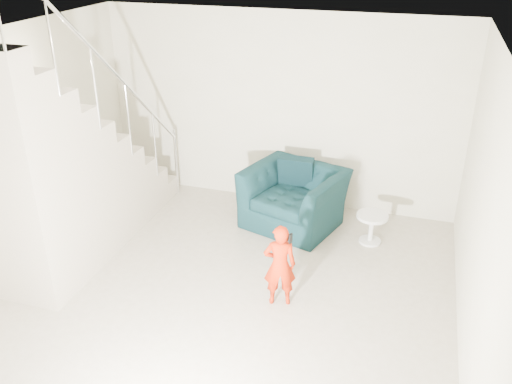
% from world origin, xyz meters
% --- Properties ---
extents(floor, '(5.50, 5.50, 0.00)m').
position_xyz_m(floor, '(0.00, 0.00, 0.00)').
color(floor, gray).
rests_on(floor, ground).
extents(ceiling, '(5.50, 5.50, 0.00)m').
position_xyz_m(ceiling, '(0.00, 0.00, 2.70)').
color(ceiling, silver).
rests_on(ceiling, back_wall).
extents(back_wall, '(5.00, 0.00, 5.00)m').
position_xyz_m(back_wall, '(0.00, 2.75, 1.35)').
color(back_wall, '#B8B296').
rests_on(back_wall, floor).
extents(right_wall, '(0.00, 5.50, 5.50)m').
position_xyz_m(right_wall, '(2.50, 0.00, 1.35)').
color(right_wall, '#B8B296').
rests_on(right_wall, floor).
extents(armchair, '(1.45, 1.35, 0.78)m').
position_xyz_m(armchair, '(0.40, 2.08, 0.39)').
color(armchair, black).
rests_on(armchair, floor).
extents(toddler, '(0.39, 0.32, 0.94)m').
position_xyz_m(toddler, '(0.67, 0.36, 0.47)').
color(toddler, '#AD3305').
rests_on(toddler, floor).
extents(side_table, '(0.40, 0.40, 0.40)m').
position_xyz_m(side_table, '(1.46, 1.90, 0.27)').
color(side_table, silver).
rests_on(side_table, floor).
extents(staircase, '(1.02, 3.03, 3.62)m').
position_xyz_m(staircase, '(-2.00, 0.55, 0.95)').
color(staircase, '#ADA089').
rests_on(staircase, floor).
extents(cushion, '(0.48, 0.23, 0.48)m').
position_xyz_m(cushion, '(0.35, 2.38, 0.63)').
color(cushion, black).
rests_on(cushion, armchair).
extents(throw, '(0.04, 0.43, 0.48)m').
position_xyz_m(throw, '(-0.11, 2.16, 0.49)').
color(throw, black).
rests_on(throw, armchair).
extents(phone, '(0.03, 0.05, 0.10)m').
position_xyz_m(phone, '(0.78, 0.35, 0.82)').
color(phone, black).
rests_on(phone, toddler).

